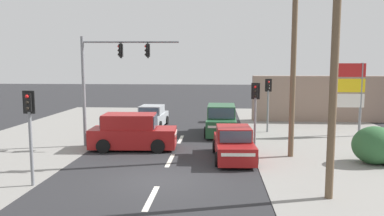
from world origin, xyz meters
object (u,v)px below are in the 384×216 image
at_px(traffic_signal_mast, 107,71).
at_px(suv_oncoming_near, 132,133).
at_px(pedestal_signal_left_kerb, 30,122).
at_px(utility_pole_midground_right, 294,39).
at_px(shopping_plaza_sign, 347,89).
at_px(pedestal_signal_far_median, 268,96).
at_px(sedan_kerbside_parked, 234,144).
at_px(sedan_crossing_left, 152,117).
at_px(pedestal_signal_right_kerb, 255,105).
at_px(utility_pole_foreground_right, 332,25).
at_px(suv_oncoming_mid, 221,121).

height_order(traffic_signal_mast, suv_oncoming_near, traffic_signal_mast).
bearing_deg(pedestal_signal_left_kerb, suv_oncoming_near, 69.80).
relative_size(traffic_signal_mast, suv_oncoming_near, 1.30).
distance_m(utility_pole_midground_right, shopping_plaza_sign, 7.70).
height_order(shopping_plaza_sign, suv_oncoming_near, shopping_plaza_sign).
relative_size(pedestal_signal_far_median, suv_oncoming_near, 0.77).
distance_m(sedan_kerbside_parked, sedan_crossing_left, 10.45).
bearing_deg(utility_pole_midground_right, pedestal_signal_far_median, 92.29).
distance_m(pedestal_signal_right_kerb, shopping_plaza_sign, 7.65).
relative_size(utility_pole_foreground_right, pedestal_signal_right_kerb, 3.02).
bearing_deg(utility_pole_midground_right, pedestal_signal_right_kerb, 146.02).
relative_size(suv_oncoming_mid, sedan_crossing_left, 1.06).
distance_m(pedestal_signal_right_kerb, pedestal_signal_far_median, 5.71).
bearing_deg(pedestal_signal_far_median, suv_oncoming_mid, -163.85).
bearing_deg(sedan_crossing_left, traffic_signal_mast, -100.89).
bearing_deg(shopping_plaza_sign, sedan_kerbside_parked, -139.27).
height_order(utility_pole_foreground_right, utility_pole_midground_right, utility_pole_midground_right).
xyz_separation_m(utility_pole_foreground_right, suv_oncoming_mid, (-3.40, 11.52, -4.86)).
bearing_deg(pedestal_signal_left_kerb, suv_oncoming_mid, 57.11).
bearing_deg(traffic_signal_mast, pedestal_signal_far_median, 27.80).
bearing_deg(suv_oncoming_mid, suv_oncoming_near, -135.72).
relative_size(shopping_plaza_sign, sedan_crossing_left, 1.07).
bearing_deg(utility_pole_midground_right, pedestal_signal_left_kerb, -153.55).
bearing_deg(pedestal_signal_far_median, traffic_signal_mast, -152.20).
distance_m(pedestal_signal_right_kerb, suv_oncoming_near, 6.64).
bearing_deg(utility_pole_foreground_right, suv_oncoming_mid, 106.45).
height_order(traffic_signal_mast, sedan_crossing_left, traffic_signal_mast).
xyz_separation_m(pedestal_signal_far_median, sedan_crossing_left, (-8.07, 1.62, -1.71)).
relative_size(utility_pole_foreground_right, shopping_plaza_sign, 2.33).
xyz_separation_m(sedan_kerbside_parked, sedan_crossing_left, (-5.52, 8.88, 0.00)).
bearing_deg(suv_oncoming_mid, traffic_signal_mast, -147.19).
relative_size(utility_pole_foreground_right, sedan_crossing_left, 2.50).
bearing_deg(sedan_crossing_left, suv_oncoming_mid, -26.73).
xyz_separation_m(utility_pole_midground_right, traffic_signal_mast, (-9.59, 1.73, -1.54)).
height_order(utility_pole_midground_right, shopping_plaza_sign, utility_pole_midground_right).
distance_m(pedestal_signal_right_kerb, sedan_kerbside_parked, 2.70).
xyz_separation_m(utility_pole_midground_right, sedan_kerbside_parked, (-2.82, -0.61, -4.98)).
bearing_deg(utility_pole_midground_right, suv_oncoming_near, 172.18).
bearing_deg(suv_oncoming_near, shopping_plaza_sign, 19.88).
distance_m(utility_pole_midground_right, pedestal_signal_left_kerb, 12.10).
distance_m(pedestal_signal_left_kerb, pedestal_signal_far_median, 15.60).
distance_m(utility_pole_midground_right, traffic_signal_mast, 9.86).
bearing_deg(traffic_signal_mast, sedan_kerbside_parked, -19.09).
bearing_deg(suv_oncoming_near, suv_oncoming_mid, 44.28).
relative_size(pedestal_signal_far_median, sedan_crossing_left, 0.83).
height_order(pedestal_signal_right_kerb, suv_oncoming_near, pedestal_signal_right_kerb).
relative_size(pedestal_signal_right_kerb, sedan_kerbside_parked, 0.82).
relative_size(utility_pole_midground_right, shopping_plaza_sign, 2.37).
bearing_deg(sedan_crossing_left, utility_pole_midground_right, -44.77).
xyz_separation_m(pedestal_signal_right_kerb, suv_oncoming_mid, (-1.70, 4.64, -1.53)).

